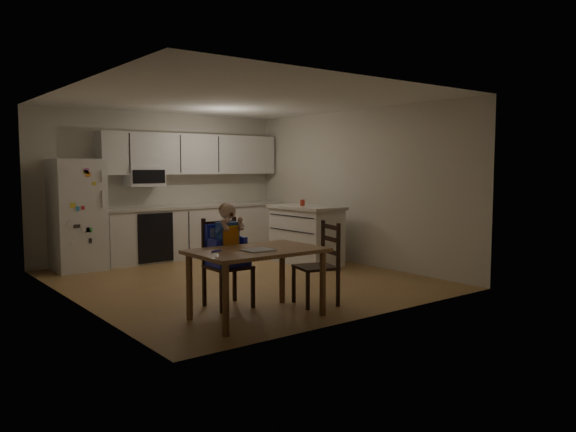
% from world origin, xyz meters
% --- Properties ---
extents(room, '(4.52, 5.01, 2.51)m').
position_xyz_m(room, '(0.00, 0.48, 1.25)').
color(room, '#9A7141').
rests_on(room, ground).
extents(refrigerator, '(0.72, 0.70, 1.70)m').
position_xyz_m(refrigerator, '(-1.55, 2.15, 0.85)').
color(refrigerator, silver).
rests_on(refrigerator, ground).
extents(kitchen_run, '(3.37, 0.62, 2.15)m').
position_xyz_m(kitchen_run, '(0.50, 2.24, 0.88)').
color(kitchen_run, silver).
rests_on(kitchen_run, ground).
extents(kitchen_island, '(0.67, 1.28, 0.95)m').
position_xyz_m(kitchen_island, '(1.58, 0.45, 0.48)').
color(kitchen_island, silver).
rests_on(kitchen_island, ground).
extents(red_cup, '(0.08, 0.08, 0.10)m').
position_xyz_m(red_cup, '(1.54, 0.50, 1.00)').
color(red_cup, '#BA3422').
rests_on(red_cup, kitchen_island).
extents(dining_table, '(1.36, 0.87, 0.73)m').
position_xyz_m(dining_table, '(-0.94, -1.79, 0.63)').
color(dining_table, brown).
rests_on(dining_table, ground).
extents(napkin, '(0.29, 0.25, 0.01)m').
position_xyz_m(napkin, '(-0.98, -1.89, 0.73)').
color(napkin, silver).
rests_on(napkin, dining_table).
extents(toddler_spoon, '(0.12, 0.06, 0.02)m').
position_xyz_m(toddler_spoon, '(-1.37, -1.69, 0.73)').
color(toddler_spoon, '#212BCE').
rests_on(toddler_spoon, dining_table).
extents(chair_booster, '(0.45, 0.45, 1.18)m').
position_xyz_m(chair_booster, '(-0.93, -1.17, 0.71)').
color(chair_booster, black).
rests_on(chair_booster, ground).
extents(chair_side, '(0.51, 0.51, 0.95)m').
position_xyz_m(chair_side, '(0.01, -1.76, 0.54)').
color(chair_side, black).
rests_on(chair_side, ground).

